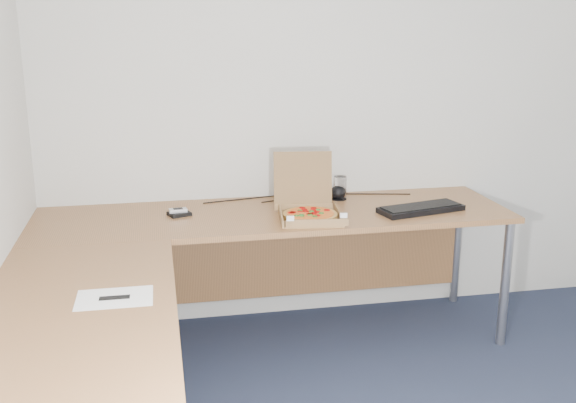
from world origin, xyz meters
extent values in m
cube|color=#946137|center=(-0.50, 1.40, 0.71)|extent=(2.50, 0.70, 0.03)
cube|color=#946137|center=(-1.40, 0.30, 0.71)|extent=(0.70, 1.50, 0.03)
cylinder|color=gray|center=(0.70, 1.70, 0.35)|extent=(0.05, 0.05, 0.70)
cube|color=olive|center=(-0.34, 1.24, 0.73)|extent=(0.31, 0.31, 0.01)
cube|color=olive|center=(-0.34, 1.42, 0.89)|extent=(0.31, 0.06, 0.31)
cylinder|color=gold|center=(-0.34, 1.24, 0.75)|extent=(0.28, 0.28, 0.02)
cylinder|color=red|center=(-0.34, 1.24, 0.76)|extent=(0.24, 0.24, 0.00)
cylinder|color=white|center=(-0.08, 1.62, 0.79)|extent=(0.07, 0.07, 0.12)
cube|color=black|center=(0.27, 1.27, 0.74)|extent=(0.49, 0.26, 0.03)
cube|color=black|center=(-1.00, 1.44, 0.74)|extent=(0.13, 0.12, 0.02)
cube|color=#B2B5BA|center=(-1.00, 1.45, 0.76)|extent=(0.10, 0.06, 0.02)
cube|color=white|center=(-1.27, 0.40, 0.73)|extent=(0.28, 0.20, 0.00)
ellipsoid|color=black|center=(-0.10, 1.60, 0.77)|extent=(0.10, 0.10, 0.08)
camera|label=1|loc=(-1.09, -1.95, 1.71)|focal=41.76mm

